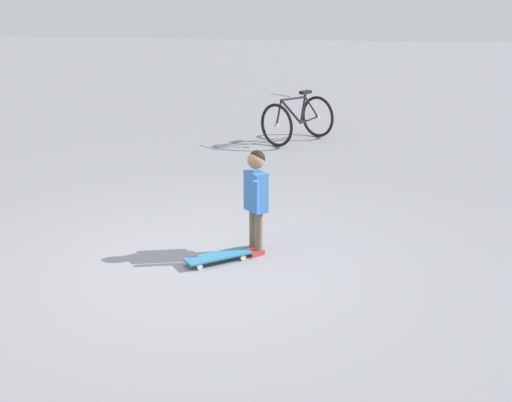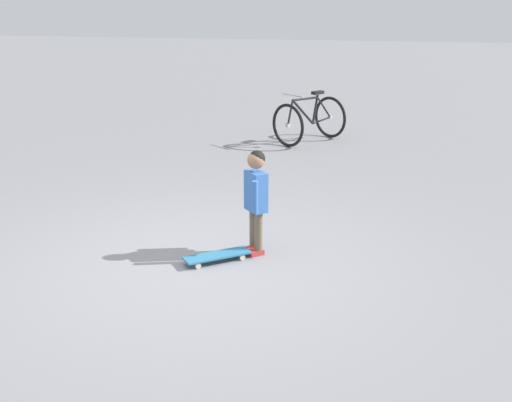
# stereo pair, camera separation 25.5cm
# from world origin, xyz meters

# --- Properties ---
(ground_plane) EXTENTS (50.00, 50.00, 0.00)m
(ground_plane) POSITION_xyz_m (0.00, 0.00, 0.00)
(ground_plane) COLOR gray
(child_person) EXTENTS (0.40, 0.27, 1.06)m
(child_person) POSITION_xyz_m (0.43, -0.52, 0.66)
(child_person) COLOR brown
(child_person) RESTS_ON ground
(skateboard) EXTENTS (0.54, 0.65, 0.07)m
(skateboard) POSITION_xyz_m (0.15, -0.19, 0.06)
(skateboard) COLOR teal
(skateboard) RESTS_ON ground
(bicycle_near) EXTENTS (1.28, 1.22, 0.85)m
(bicycle_near) POSITION_xyz_m (5.35, -0.60, 0.38)
(bicycle_near) COLOR black
(bicycle_near) RESTS_ON ground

